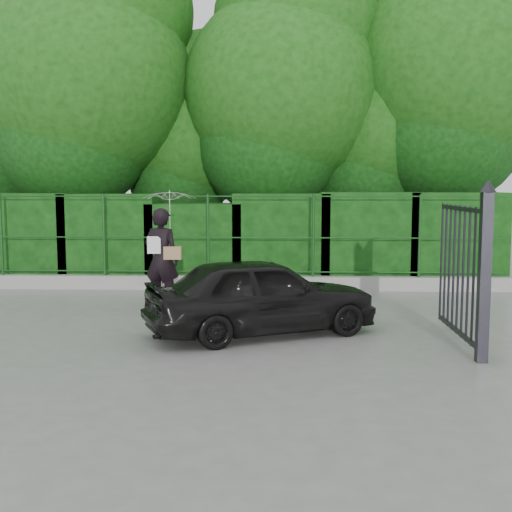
{
  "coord_description": "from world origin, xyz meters",
  "views": [
    {
      "loc": [
        1.98,
        -9.44,
        2.29
      ],
      "look_at": [
        1.57,
        1.3,
        1.1
      ],
      "focal_mm": 45.0,
      "sensor_mm": 36.0,
      "label": 1
    }
  ],
  "objects": [
    {
      "name": "gate",
      "position": [
        4.6,
        -0.72,
        1.19
      ],
      "size": [
        0.22,
        2.33,
        2.36
      ],
      "color": "black",
      "rests_on": "ground"
    },
    {
      "name": "kerb",
      "position": [
        0.0,
        4.5,
        0.15
      ],
      "size": [
        14.0,
        0.25,
        0.3
      ],
      "primitive_type": "cube",
      "color": "#9E9E99",
      "rests_on": "ground"
    },
    {
      "name": "ground",
      "position": [
        0.0,
        0.0,
        0.0
      ],
      "size": [
        80.0,
        80.0,
        0.0
      ],
      "primitive_type": "plane",
      "color": "gray"
    },
    {
      "name": "car",
      "position": [
        1.7,
        0.28,
        0.61
      ],
      "size": [
        3.83,
        2.77,
        1.21
      ],
      "primitive_type": "imported",
      "rotation": [
        0.0,
        0.0,
        1.99
      ],
      "color": "black",
      "rests_on": "ground"
    },
    {
      "name": "woman",
      "position": [
        -0.14,
        2.4,
        1.43
      ],
      "size": [
        1.02,
        0.98,
        2.21
      ],
      "color": "black",
      "rests_on": "ground"
    },
    {
      "name": "fence",
      "position": [
        0.22,
        4.5,
        1.2
      ],
      "size": [
        14.13,
        0.06,
        1.8
      ],
      "color": "#164216",
      "rests_on": "kerb"
    },
    {
      "name": "trees",
      "position": [
        1.14,
        7.74,
        4.62
      ],
      "size": [
        17.1,
        6.15,
        8.08
      ],
      "color": "black",
      "rests_on": "ground"
    },
    {
      "name": "hedge",
      "position": [
        0.1,
        5.5,
        1.03
      ],
      "size": [
        14.2,
        1.2,
        2.13
      ],
      "color": "black",
      "rests_on": "ground"
    }
  ]
}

